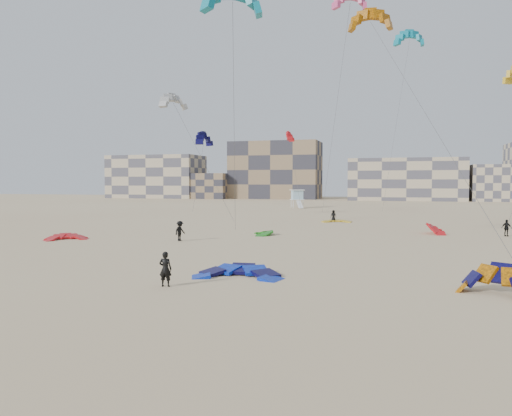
# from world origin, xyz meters

# --- Properties ---
(ground) EXTENTS (320.00, 320.00, 0.00)m
(ground) POSITION_xyz_m (0.00, 0.00, 0.00)
(ground) COLOR beige
(ground) RESTS_ON ground
(kite_ground_blue) EXTENTS (4.94, 5.17, 1.91)m
(kite_ground_blue) POSITION_xyz_m (-0.46, 5.05, 0.00)
(kite_ground_blue) COLOR #0B3BDF
(kite_ground_blue) RESTS_ON ground
(kite_ground_orange) EXTENTS (4.76, 4.76, 3.52)m
(kite_ground_orange) POSITION_xyz_m (12.55, 4.03, 0.00)
(kite_ground_orange) COLOR orange
(kite_ground_orange) RESTS_ON ground
(kite_ground_red) EXTENTS (5.27, 5.30, 1.81)m
(kite_ground_red) POSITION_xyz_m (-21.24, 17.76, 0.00)
(kite_ground_red) COLOR red
(kite_ground_red) RESTS_ON ground
(kite_ground_green) EXTENTS (3.96, 3.82, 1.60)m
(kite_ground_green) POSITION_xyz_m (-4.98, 26.74, 0.00)
(kite_ground_green) COLOR #1E9017
(kite_ground_green) RESTS_ON ground
(kite_ground_red_far) EXTENTS (3.46, 3.31, 3.10)m
(kite_ground_red_far) POSITION_xyz_m (11.85, 32.64, 0.00)
(kite_ground_red_far) COLOR red
(kite_ground_red_far) RESTS_ON ground
(kite_ground_yellow) EXTENTS (4.15, 4.30, 0.76)m
(kite_ground_yellow) POSITION_xyz_m (0.26, 44.74, 0.00)
(kite_ground_yellow) COLOR #F4AC24
(kite_ground_yellow) RESTS_ON ground
(kitesurfer_main) EXTENTS (0.70, 0.50, 1.79)m
(kitesurfer_main) POSITION_xyz_m (-3.19, 1.57, 0.89)
(kitesurfer_main) COLOR black
(kitesurfer_main) RESTS_ON ground
(kitesurfer_c) EXTENTS (0.97, 1.31, 1.80)m
(kitesurfer_c) POSITION_xyz_m (-10.75, 19.73, 0.90)
(kitesurfer_c) COLOR black
(kitesurfer_c) RESTS_ON ground
(kitesurfer_d) EXTENTS (1.01, 0.89, 1.64)m
(kitesurfer_d) POSITION_xyz_m (18.27, 31.99, 0.82)
(kitesurfer_d) COLOR black
(kitesurfer_d) RESTS_ON ground
(kitesurfer_e) EXTENTS (0.79, 0.54, 1.56)m
(kitesurfer_e) POSITION_xyz_m (-0.23, 45.23, 0.78)
(kitesurfer_e) COLOR black
(kitesurfer_e) RESTS_ON ground
(kite_fly_teal_a) EXTENTS (6.22, 9.43, 19.55)m
(kite_fly_teal_a) POSITION_xyz_m (-4.07, 14.91, 18.81)
(kite_fly_teal_a) COLOR #0587A4
(kite_fly_teal_a) RESTS_ON ground
(kite_fly_orange) EXTENTS (10.47, 25.74, 20.80)m
(kite_fly_orange) POSITION_xyz_m (5.32, 27.66, 20.38)
(kite_fly_orange) COLOR orange
(kite_fly_orange) RESTS_ON ground
(kite_fly_grey) EXTENTS (9.49, 4.59, 14.61)m
(kite_fly_grey) POSITION_xyz_m (-16.41, 30.50, 14.18)
(kite_fly_grey) COLOR #BCBCBC
(kite_fly_grey) RESTS_ON ground
(kite_fly_pink) EXTENTS (7.62, 16.55, 25.69)m
(kite_fly_pink) POSITION_xyz_m (2.54, 36.81, 25.56)
(kite_fly_pink) COLOR #F14E85
(kite_fly_pink) RESTS_ON ground
(kite_fly_navy) EXTENTS (4.05, 4.22, 11.83)m
(kite_fly_navy) POSITION_xyz_m (-19.90, 48.30, 11.54)
(kite_fly_navy) COLOR #0E0C46
(kite_fly_navy) RESTS_ON ground
(kite_fly_teal_b) EXTENTS (6.14, 5.23, 26.34)m
(kite_fly_teal_b) POSITION_xyz_m (9.27, 55.41, 25.92)
(kite_fly_teal_b) COLOR #0587A4
(kite_fly_teal_b) RESTS_ON ground
(kite_fly_red) EXTENTS (4.70, 7.18, 13.03)m
(kite_fly_red) POSITION_xyz_m (-9.51, 60.68, 12.76)
(kite_fly_red) COLOR red
(kite_fly_red) RESTS_ON ground
(lifeguard_tower_far) EXTENTS (3.48, 5.57, 3.74)m
(lifeguard_tower_far) POSITION_xyz_m (-11.88, 78.72, 1.85)
(lifeguard_tower_far) COLOR white
(lifeguard_tower_far) RESTS_ON ground
(condo_west_a) EXTENTS (30.00, 15.00, 14.00)m
(condo_west_a) POSITION_xyz_m (-70.00, 130.00, 7.00)
(condo_west_a) COLOR #BFAD8C
(condo_west_a) RESTS_ON ground
(condo_west_b) EXTENTS (28.00, 14.00, 18.00)m
(condo_west_b) POSITION_xyz_m (-30.00, 134.00, 9.00)
(condo_west_b) COLOR #886F52
(condo_west_b) RESTS_ON ground
(condo_mid) EXTENTS (32.00, 16.00, 12.00)m
(condo_mid) POSITION_xyz_m (10.00, 130.00, 6.00)
(condo_mid) COLOR #BFAD8C
(condo_mid) RESTS_ON ground
(condo_fill_left) EXTENTS (12.00, 10.00, 8.00)m
(condo_fill_left) POSITION_xyz_m (-50.00, 128.00, 4.00)
(condo_fill_left) COLOR #886F52
(condo_fill_left) RESTS_ON ground
(condo_fill_right) EXTENTS (10.00, 10.00, 10.00)m
(condo_fill_right) POSITION_xyz_m (32.00, 128.00, 5.00)
(condo_fill_right) COLOR #BFAD8C
(condo_fill_right) RESTS_ON ground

